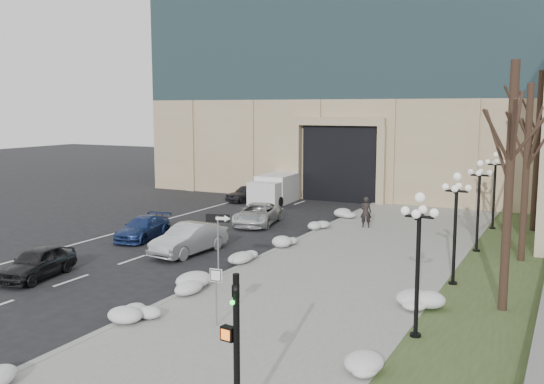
{
  "coord_description": "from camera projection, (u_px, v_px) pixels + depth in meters",
  "views": [
    {
      "loc": [
        12.53,
        -12.64,
        7.36
      ],
      "look_at": [
        0.1,
        12.08,
        3.5
      ],
      "focal_mm": 40.0,
      "sensor_mm": 36.0,
      "label": 1
    }
  ],
  "objects": [
    {
      "name": "ground",
      "position": [
        84.0,
        360.0,
        17.78
      ],
      "size": [
        160.0,
        160.0,
        0.0
      ],
      "primitive_type": "plane",
      "color": "black",
      "rests_on": "ground"
    },
    {
      "name": "sidewalk",
      "position": [
        354.0,
        263.0,
        28.6
      ],
      "size": [
        9.0,
        40.0,
        0.12
      ],
      "primitive_type": "cube",
      "color": "#979791",
      "rests_on": "ground"
    },
    {
      "name": "curb",
      "position": [
        270.0,
        253.0,
        30.6
      ],
      "size": [
        0.3,
        40.0,
        0.14
      ],
      "primitive_type": "cube",
      "color": "#979791",
      "rests_on": "ground"
    },
    {
      "name": "grass_strip",
      "position": [
        500.0,
        281.0,
        25.71
      ],
      "size": [
        4.0,
        40.0,
        0.1
      ],
      "primitive_type": "cube",
      "color": "#334321",
      "rests_on": "ground"
    },
    {
      "name": "car_a",
      "position": [
        37.0,
        263.0,
        26.3
      ],
      "size": [
        2.25,
        4.21,
        1.36
      ],
      "primitive_type": "imported",
      "rotation": [
        0.0,
        0.0,
        0.17
      ],
      "color": "black",
      "rests_on": "ground"
    },
    {
      "name": "car_b",
      "position": [
        189.0,
        239.0,
        30.65
      ],
      "size": [
        1.99,
        4.75,
        1.53
      ],
      "primitive_type": "imported",
      "rotation": [
        0.0,
        0.0,
        -0.08
      ],
      "color": "#ACB0B4",
      "rests_on": "ground"
    },
    {
      "name": "car_c",
      "position": [
        143.0,
        228.0,
        34.14
      ],
      "size": [
        2.41,
        4.51,
        1.24
      ],
      "primitive_type": "imported",
      "rotation": [
        0.0,
        0.0,
        0.16
      ],
      "color": "navy",
      "rests_on": "ground"
    },
    {
      "name": "car_d",
      "position": [
        257.0,
        214.0,
        38.28
      ],
      "size": [
        3.17,
        5.19,
        1.34
      ],
      "primitive_type": "imported",
      "rotation": [
        0.0,
        0.0,
        0.2
      ],
      "color": "silver",
      "rests_on": "ground"
    },
    {
      "name": "car_e",
      "position": [
        247.0,
        193.0,
        47.96
      ],
      "size": [
        2.5,
        4.14,
        1.32
      ],
      "primitive_type": "imported",
      "rotation": [
        0.0,
        0.0,
        -0.26
      ],
      "color": "#2B2A2F",
      "rests_on": "ground"
    },
    {
      "name": "pedestrian",
      "position": [
        366.0,
        212.0,
        36.82
      ],
      "size": [
        0.8,
        0.67,
        1.88
      ],
      "primitive_type": "imported",
      "rotation": [
        0.0,
        0.0,
        3.5
      ],
      "color": "black",
      "rests_on": "sidewalk"
    },
    {
      "name": "box_truck",
      "position": [
        278.0,
        188.0,
        47.76
      ],
      "size": [
        2.83,
        6.99,
        2.17
      ],
      "rotation": [
        0.0,
        0.0,
        0.07
      ],
      "color": "silver",
      "rests_on": "ground"
    },
    {
      "name": "one_way_sign",
      "position": [
        222.0,
        226.0,
        25.49
      ],
      "size": [
        1.09,
        0.44,
        2.92
      ],
      "rotation": [
        0.0,
        0.0,
        0.3
      ],
      "color": "slate",
      "rests_on": "ground"
    },
    {
      "name": "keep_sign",
      "position": [
        216.0,
        285.0,
        20.1
      ],
      "size": [
        0.45,
        0.1,
        2.07
      ],
      "rotation": [
        0.0,
        0.0,
        0.14
      ],
      "color": "slate",
      "rests_on": "ground"
    },
    {
      "name": "traffic_signal",
      "position": [
        235.0,
        356.0,
        13.48
      ],
      "size": [
        0.65,
        0.86,
        3.77
      ],
      "rotation": [
        0.0,
        0.0,
        -0.14
      ],
      "color": "black",
      "rests_on": "ground"
    },
    {
      "name": "snow_clump_b",
      "position": [
        133.0,
        315.0,
        20.76
      ],
      "size": [
        1.1,
        1.6,
        0.36
      ],
      "primitive_type": "ellipsoid",
      "color": "silver",
      "rests_on": "sidewalk"
    },
    {
      "name": "snow_clump_c",
      "position": [
        191.0,
        287.0,
        24.1
      ],
      "size": [
        1.1,
        1.6,
        0.36
      ],
      "primitive_type": "ellipsoid",
      "color": "silver",
      "rests_on": "sidewalk"
    },
    {
      "name": "snow_clump_d",
      "position": [
        253.0,
        258.0,
        28.72
      ],
      "size": [
        1.1,
        1.6,
        0.36
      ],
      "primitive_type": "ellipsoid",
      "color": "silver",
      "rests_on": "sidewalk"
    },
    {
      "name": "snow_clump_e",
      "position": [
        286.0,
        243.0,
        31.92
      ],
      "size": [
        1.1,
        1.6,
        0.36
      ],
      "primitive_type": "ellipsoid",
      "color": "silver",
      "rests_on": "sidewalk"
    },
    {
      "name": "snow_clump_f",
      "position": [
        322.0,
        227.0,
        36.26
      ],
      "size": [
        1.1,
        1.6,
        0.36
      ],
      "primitive_type": "ellipsoid",
      "color": "silver",
      "rests_on": "sidewalk"
    },
    {
      "name": "snow_clump_g",
      "position": [
        347.0,
        214.0,
        40.41
      ],
      "size": [
        1.1,
        1.6,
        0.36
      ],
      "primitive_type": "ellipsoid",
      "color": "silver",
      "rests_on": "sidewalk"
    },
    {
      "name": "snow_clump_h",
      "position": [
        369.0,
        369.0,
        16.5
      ],
      "size": [
        1.1,
        1.6,
        0.36
      ],
      "primitive_type": "ellipsoid",
      "color": "silver",
      "rests_on": "sidewalk"
    },
    {
      "name": "snow_clump_i",
      "position": [
        419.0,
        302.0,
        22.17
      ],
      "size": [
        1.1,
        1.6,
        0.36
      ],
      "primitive_type": "ellipsoid",
      "color": "silver",
      "rests_on": "sidewalk"
    },
    {
      "name": "lamppost_a",
      "position": [
        418.0,
        246.0,
        18.97
      ],
      "size": [
        1.18,
        1.18,
        4.76
      ],
      "color": "black",
      "rests_on": "ground"
    },
    {
      "name": "lamppost_b",
      "position": [
        456.0,
        214.0,
        24.72
      ],
      "size": [
        1.18,
        1.18,
        4.76
      ],
      "color": "black",
      "rests_on": "ground"
    },
    {
      "name": "lamppost_c",
      "position": [
        479.0,
        194.0,
        30.48
      ],
      "size": [
        1.18,
        1.18,
        4.76
      ],
      "color": "black",
      "rests_on": "ground"
    },
    {
      "name": "lamppost_d",
      "position": [
        495.0,
        180.0,
        36.23
      ],
      "size": [
        1.18,
        1.18,
        4.76
      ],
      "color": "black",
      "rests_on": "ground"
    },
    {
      "name": "tree_near",
      "position": [
        511.0,
        152.0,
        21.15
      ],
      "size": [
        3.2,
        3.2,
        9.0
      ],
      "color": "black",
      "rests_on": "ground"
    },
    {
      "name": "tree_mid",
      "position": [
        527.0,
        148.0,
        28.28
      ],
      "size": [
        3.2,
        3.2,
        8.5
      ],
      "color": "black",
      "rests_on": "ground"
    },
    {
      "name": "tree_far",
      "position": [
        538.0,
        129.0,
        35.27
      ],
      "size": [
        3.2,
        3.2,
        9.5
      ],
      "color": "black",
      "rests_on": "ground"
    }
  ]
}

